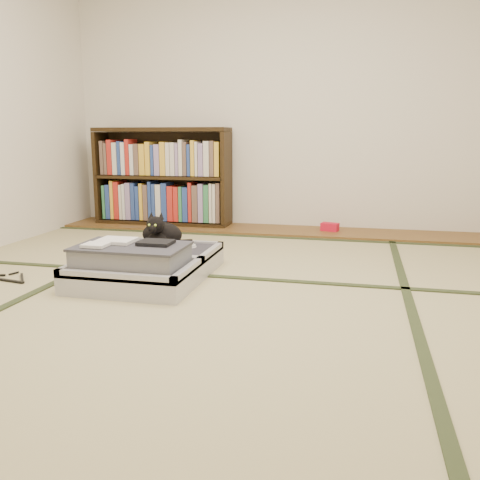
# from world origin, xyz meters

# --- Properties ---
(floor) EXTENTS (4.50, 4.50, 0.00)m
(floor) POSITION_xyz_m (0.00, 0.00, 0.00)
(floor) COLOR #BFB77F
(floor) RESTS_ON ground
(wood_strip) EXTENTS (4.00, 0.50, 0.02)m
(wood_strip) POSITION_xyz_m (0.00, 2.00, 0.01)
(wood_strip) COLOR brown
(wood_strip) RESTS_ON ground
(red_item) EXTENTS (0.17, 0.12, 0.07)m
(red_item) POSITION_xyz_m (0.48, 2.03, 0.06)
(red_item) COLOR red
(red_item) RESTS_ON wood_strip
(room_shell) EXTENTS (4.50, 4.50, 4.50)m
(room_shell) POSITION_xyz_m (0.00, 0.00, 1.46)
(room_shell) COLOR white
(room_shell) RESTS_ON ground
(tatami_borders) EXTENTS (4.00, 4.50, 0.01)m
(tatami_borders) POSITION_xyz_m (0.00, 0.49, 0.00)
(tatami_borders) COLOR #2D381E
(tatami_borders) RESTS_ON ground
(bookcase) EXTENTS (1.30, 0.30, 0.92)m
(bookcase) POSITION_xyz_m (-1.12, 2.07, 0.45)
(bookcase) COLOR black
(bookcase) RESTS_ON wood_strip
(suitcase) EXTENTS (0.69, 0.93, 0.27)m
(suitcase) POSITION_xyz_m (-0.51, 0.25, 0.10)
(suitcase) COLOR #B1B0B5
(suitcase) RESTS_ON floor
(cat) EXTENTS (0.31, 0.31, 0.25)m
(cat) POSITION_xyz_m (-0.53, 0.54, 0.23)
(cat) COLOR black
(cat) RESTS_ON suitcase
(cable_coil) EXTENTS (0.10, 0.10, 0.02)m
(cable_coil) POSITION_xyz_m (-0.35, 0.58, 0.14)
(cable_coil) COLOR white
(cable_coil) RESTS_ON suitcase
(hanger) EXTENTS (0.40, 0.21, 0.01)m
(hanger) POSITION_xyz_m (-1.36, 0.06, 0.01)
(hanger) COLOR black
(hanger) RESTS_ON floor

